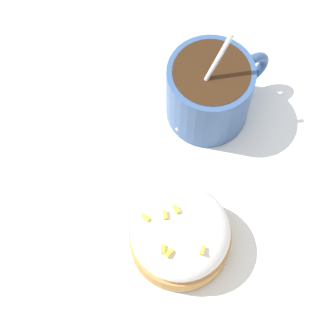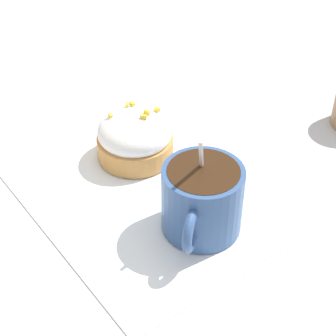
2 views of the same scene
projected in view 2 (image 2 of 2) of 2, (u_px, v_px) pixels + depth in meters
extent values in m
plane|color=#B2B2B7|center=(168.00, 189.00, 0.60)|extent=(3.00, 3.00, 0.00)
cube|color=white|center=(168.00, 188.00, 0.60)|extent=(0.29, 0.29, 0.00)
cylinder|color=#335184|center=(202.00, 199.00, 0.53)|extent=(0.08, 0.08, 0.07)
cylinder|color=#331E0F|center=(203.00, 176.00, 0.52)|extent=(0.07, 0.07, 0.01)
torus|color=#335184|center=(191.00, 231.00, 0.50)|extent=(0.03, 0.04, 0.04)
ellipsoid|color=silver|center=(199.00, 233.00, 0.53)|extent=(0.03, 0.03, 0.01)
cylinder|color=silver|center=(205.00, 168.00, 0.53)|extent=(0.04, 0.04, 0.10)
cylinder|color=#C18442|center=(137.00, 146.00, 0.64)|extent=(0.09, 0.09, 0.02)
ellipsoid|color=white|center=(137.00, 131.00, 0.63)|extent=(0.08, 0.08, 0.04)
cube|color=yellow|center=(127.00, 105.00, 0.63)|extent=(0.01, 0.01, 0.00)
cube|color=yellow|center=(144.00, 117.00, 0.61)|extent=(0.01, 0.01, 0.00)
cube|color=yellow|center=(132.00, 104.00, 0.63)|extent=(0.01, 0.00, 0.00)
cube|color=yellow|center=(147.00, 112.00, 0.61)|extent=(0.01, 0.01, 0.00)
cube|color=yellow|center=(110.00, 116.00, 0.62)|extent=(0.01, 0.00, 0.00)
cube|color=yellow|center=(157.00, 110.00, 0.62)|extent=(0.01, 0.01, 0.00)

